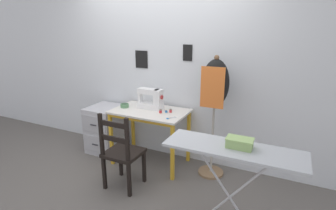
% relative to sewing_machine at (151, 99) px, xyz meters
% --- Properties ---
extents(ground_plane, '(14.00, 14.00, 0.00)m').
position_rel_sewing_machine_xyz_m(ground_plane, '(0.02, -0.39, -0.89)').
color(ground_plane, '#5B5651').
extents(wall_back, '(10.00, 0.06, 2.55)m').
position_rel_sewing_machine_xyz_m(wall_back, '(0.02, 0.29, 0.39)').
color(wall_back, silver).
rests_on(wall_back, ground_plane).
extents(sewing_table, '(0.98, 0.61, 0.76)m').
position_rel_sewing_machine_xyz_m(sewing_table, '(0.02, -0.10, -0.23)').
color(sewing_table, silver).
rests_on(sewing_table, ground_plane).
extents(sewing_machine, '(0.35, 0.15, 0.30)m').
position_rel_sewing_machine_xyz_m(sewing_machine, '(0.00, 0.00, 0.00)').
color(sewing_machine, white).
rests_on(sewing_machine, sewing_table).
extents(fabric_bowl, '(0.11, 0.11, 0.05)m').
position_rel_sewing_machine_xyz_m(fabric_bowl, '(-0.36, -0.11, -0.10)').
color(fabric_bowl, '#56895B').
rests_on(fabric_bowl, sewing_table).
extents(scissors, '(0.10, 0.12, 0.01)m').
position_rel_sewing_machine_xyz_m(scissors, '(0.39, -0.25, -0.13)').
color(scissors, silver).
rests_on(scissors, sewing_table).
extents(thread_spool_near_machine, '(0.04, 0.04, 0.04)m').
position_rel_sewing_machine_xyz_m(thread_spool_near_machine, '(0.20, -0.12, -0.11)').
color(thread_spool_near_machine, red).
rests_on(thread_spool_near_machine, sewing_table).
extents(thread_spool_mid_table, '(0.04, 0.04, 0.04)m').
position_rel_sewing_machine_xyz_m(thread_spool_mid_table, '(0.25, -0.07, -0.11)').
color(thread_spool_mid_table, '#2875C1').
rests_on(thread_spool_mid_table, sewing_table).
extents(thread_spool_far_edge, '(0.04, 0.04, 0.04)m').
position_rel_sewing_machine_xyz_m(thread_spool_far_edge, '(0.30, -0.04, -0.11)').
color(thread_spool_far_edge, red).
rests_on(thread_spool_far_edge, sewing_table).
extents(wooden_chair, '(0.40, 0.38, 0.92)m').
position_rel_sewing_machine_xyz_m(wooden_chair, '(0.01, -0.73, -0.45)').
color(wooden_chair, black).
rests_on(wooden_chair, ground_plane).
extents(filing_cabinet, '(0.45, 0.53, 0.69)m').
position_rel_sewing_machine_xyz_m(filing_cabinet, '(-0.78, -0.03, -0.54)').
color(filing_cabinet, '#B7B7BC').
rests_on(filing_cabinet, ground_plane).
extents(dress_form, '(0.32, 0.32, 1.51)m').
position_rel_sewing_machine_xyz_m(dress_form, '(0.86, -0.01, 0.21)').
color(dress_form, '#846647').
rests_on(dress_form, ground_plane).
extents(ironing_board, '(1.10, 0.35, 0.90)m').
position_rel_sewing_machine_xyz_m(ironing_board, '(1.30, -1.00, -0.04)').
color(ironing_board, '#ADB2B7').
rests_on(ironing_board, ground_plane).
extents(storage_box, '(0.21, 0.13, 0.08)m').
position_rel_sewing_machine_xyz_m(storage_box, '(1.34, -0.98, 0.05)').
color(storage_box, '#8EB266').
rests_on(storage_box, ironing_board).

